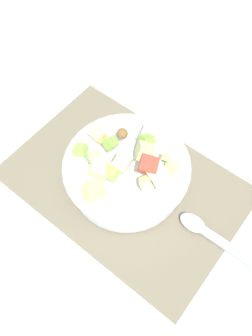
{
  "coord_description": "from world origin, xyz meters",
  "views": [
    {
      "loc": [
        -0.23,
        0.28,
        0.68
      ],
      "look_at": [
        0.0,
        -0.01,
        0.06
      ],
      "focal_mm": 37.63,
      "sensor_mm": 36.0,
      "label": 1
    }
  ],
  "objects": [
    {
      "name": "salad_bowl",
      "position": [
        0.0,
        -0.01,
        0.05
      ],
      "size": [
        0.26,
        0.26,
        0.13
      ],
      "color": "white",
      "rests_on": "placemat"
    },
    {
      "name": "ground_plane",
      "position": [
        0.0,
        0.0,
        0.0
      ],
      "size": [
        2.4,
        2.4,
        0.0
      ],
      "primitive_type": "plane",
      "color": "silver"
    },
    {
      "name": "placemat",
      "position": [
        0.0,
        0.0,
        0.0
      ],
      "size": [
        0.5,
        0.33,
        0.01
      ],
      "primitive_type": "cube",
      "color": "#756B56",
      "rests_on": "ground_plane"
    },
    {
      "name": "serving_spoon",
      "position": [
        -0.22,
        -0.01,
        0.01
      ],
      "size": [
        0.25,
        0.04,
        0.01
      ],
      "color": "#B7B7BC",
      "rests_on": "placemat"
    }
  ]
}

